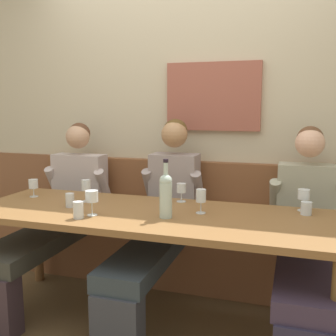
{
  "coord_description": "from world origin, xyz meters",
  "views": [
    {
      "loc": [
        0.84,
        -2.09,
        1.38
      ],
      "look_at": [
        0.03,
        0.45,
        0.97
      ],
      "focal_mm": 42.63,
      "sensor_mm": 36.0,
      "label": 1
    }
  ],
  "objects": [
    {
      "name": "person_center_left_seat",
      "position": [
        0.94,
        0.44,
        0.6
      ],
      "size": [
        0.51,
        1.24,
        1.25
      ],
      "color": "#2B283F",
      "rests_on": "ground"
    },
    {
      "name": "wood_wainscot_panel",
      "position": [
        0.0,
        1.04,
        0.47
      ],
      "size": [
        6.8,
        0.03,
        0.94
      ],
      "primitive_type": "cube",
      "color": "brown",
      "rests_on": "ground"
    },
    {
      "name": "wine_bottle_clear_water",
      "position": [
        0.14,
        0.06,
        0.88
      ],
      "size": [
        0.07,
        0.07,
        0.35
      ],
      "color": "#B1C8BD",
      "rests_on": "dining_table"
    },
    {
      "name": "wine_glass_mid_left",
      "position": [
        -0.29,
        -0.03,
        0.85
      ],
      "size": [
        0.08,
        0.08,
        0.15
      ],
      "color": "silver",
      "rests_on": "dining_table"
    },
    {
      "name": "water_tumbler_center",
      "position": [
        0.92,
        0.37,
        0.78
      ],
      "size": [
        0.07,
        0.07,
        0.08
      ],
      "primitive_type": "cylinder",
      "color": "silver",
      "rests_on": "dining_table"
    },
    {
      "name": "person_right_seat",
      "position": [
        -0.03,
        0.47,
        0.63
      ],
      "size": [
        0.47,
        1.24,
        1.29
      ],
      "color": "#343740",
      "rests_on": "ground"
    },
    {
      "name": "wine_glass_mid_right",
      "position": [
        0.12,
        0.46,
        0.82
      ],
      "size": [
        0.06,
        0.06,
        0.13
      ],
      "color": "silver",
      "rests_on": "dining_table"
    },
    {
      "name": "room_wall_back",
      "position": [
        0.0,
        1.09,
        1.4
      ],
      "size": [
        6.8,
        0.12,
        2.8
      ],
      "color": "beige",
      "rests_on": "ground"
    },
    {
      "name": "wine_glass_center_rear",
      "position": [
        0.91,
        0.46,
        0.84
      ],
      "size": [
        0.07,
        0.07,
        0.14
      ],
      "color": "silver",
      "rests_on": "dining_table"
    },
    {
      "name": "wine_glass_by_bottle",
      "position": [
        0.31,
        0.21,
        0.84
      ],
      "size": [
        0.06,
        0.06,
        0.15
      ],
      "color": "silver",
      "rests_on": "dining_table"
    },
    {
      "name": "ground_plane",
      "position": [
        0.0,
        0.0,
        -0.01
      ],
      "size": [
        6.8,
        6.8,
        0.02
      ],
      "primitive_type": "cube",
      "color": "brown",
      "rests_on": "ground"
    },
    {
      "name": "wine_glass_left_end",
      "position": [
        -0.93,
        0.28,
        0.82
      ],
      "size": [
        0.07,
        0.07,
        0.13
      ],
      "color": "silver",
      "rests_on": "dining_table"
    },
    {
      "name": "dining_table",
      "position": [
        0.0,
        0.15,
        0.66
      ],
      "size": [
        2.28,
        0.81,
        0.74
      ],
      "color": "brown",
      "rests_on": "ground"
    },
    {
      "name": "water_tumbler_left",
      "position": [
        -0.52,
        0.1,
        0.78
      ],
      "size": [
        0.06,
        0.06,
        0.09
      ],
      "primitive_type": "cylinder",
      "color": "silver",
      "rests_on": "dining_table"
    },
    {
      "name": "wine_glass_center_front",
      "position": [
        -0.5,
        0.27,
        0.84
      ],
      "size": [
        0.07,
        0.07,
        0.15
      ],
      "color": "silver",
      "rests_on": "dining_table"
    },
    {
      "name": "person_left_seat",
      "position": [
        -0.86,
        0.43,
        0.59
      ],
      "size": [
        0.54,
        1.24,
        1.25
      ],
      "color": "#35282F",
      "rests_on": "ground"
    },
    {
      "name": "wall_bench",
      "position": [
        0.0,
        0.83,
        0.28
      ],
      "size": [
        2.58,
        0.42,
        0.94
      ],
      "color": "brown",
      "rests_on": "ground"
    },
    {
      "name": "water_tumbler_right",
      "position": [
        -0.34,
        -0.11,
        0.79
      ],
      "size": [
        0.06,
        0.06,
        0.1
      ],
      "primitive_type": "cylinder",
      "color": "silver",
      "rests_on": "dining_table"
    }
  ]
}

